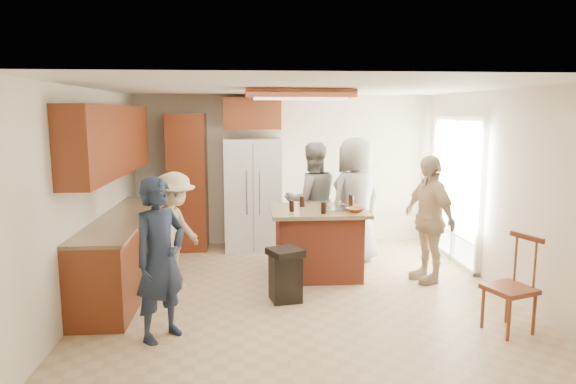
{
  "coord_description": "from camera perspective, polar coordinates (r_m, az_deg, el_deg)",
  "views": [
    {
      "loc": [
        -0.64,
        -6.12,
        2.22
      ],
      "look_at": [
        -0.09,
        0.71,
        1.15
      ],
      "focal_mm": 32.0,
      "sensor_mm": 36.0,
      "label": 1
    }
  ],
  "objects": [
    {
      "name": "person_front_left",
      "position": [
        5.17,
        -14.01,
        -7.24
      ],
      "size": [
        0.71,
        0.72,
        1.61
      ],
      "primitive_type": "imported",
      "rotation": [
        0.0,
        0.0,
        0.84
      ],
      "color": "#1B2437",
      "rests_on": "ground"
    },
    {
      "name": "person_counter",
      "position": [
        6.52,
        -12.54,
        -4.39
      ],
      "size": [
        0.81,
        1.07,
        1.5
      ],
      "primitive_type": "imported",
      "rotation": [
        0.0,
        0.0,
        1.15
      ],
      "color": "tan",
      "rests_on": "ground"
    },
    {
      "name": "person_side_right",
      "position": [
        6.97,
        15.34,
        -2.9
      ],
      "size": [
        0.75,
        1.08,
        1.67
      ],
      "primitive_type": "imported",
      "rotation": [
        0.0,
        0.0,
        -1.29
      ],
      "color": "tan",
      "rests_on": "ground"
    },
    {
      "name": "trash_bin",
      "position": [
        6.15,
        -0.3,
        -9.13
      ],
      "size": [
        0.48,
        0.48,
        0.63
      ],
      "color": "black",
      "rests_on": "ground"
    },
    {
      "name": "room_shell",
      "position": [
        9.34,
        27.96,
        -0.5
      ],
      "size": [
        8.0,
        5.2,
        5.0
      ],
      "color": "tan",
      "rests_on": "ground"
    },
    {
      "name": "person_behind_left",
      "position": [
        7.78,
        2.71,
        -0.99
      ],
      "size": [
        0.93,
        0.65,
        1.77
      ],
      "primitive_type": "imported",
      "rotation": [
        0.0,
        0.0,
        3.28
      ],
      "color": "gray",
      "rests_on": "ground"
    },
    {
      "name": "left_cabinetry",
      "position": [
        6.83,
        -18.09,
        -2.23
      ],
      "size": [
        0.64,
        3.0,
        2.3
      ],
      "color": "maroon",
      "rests_on": "ground"
    },
    {
      "name": "island_items",
      "position": [
        6.84,
        5.28,
        -1.7
      ],
      "size": [
        1.0,
        0.64,
        0.15
      ],
      "color": "silver",
      "rests_on": "kitchen_island"
    },
    {
      "name": "back_wall_units",
      "position": [
        8.39,
        -9.31,
        3.01
      ],
      "size": [
        1.8,
        0.6,
        2.45
      ],
      "color": "maroon",
      "rests_on": "ground"
    },
    {
      "name": "spindle_chair",
      "position": [
        5.74,
        23.54,
        -9.8
      ],
      "size": [
        0.53,
        0.53,
        0.99
      ],
      "color": "maroon",
      "rests_on": "ground"
    },
    {
      "name": "refrigerator",
      "position": [
        8.34,
        -3.91,
        -0.24
      ],
      "size": [
        0.9,
        0.76,
        1.8
      ],
      "color": "white",
      "rests_on": "ground"
    },
    {
      "name": "person_behind_right",
      "position": [
        7.58,
        7.51,
        -0.98
      ],
      "size": [
        1.09,
        0.97,
        1.86
      ],
      "primitive_type": "imported",
      "rotation": [
        0.0,
        0.0,
        3.68
      ],
      "color": "gray",
      "rests_on": "ground"
    },
    {
      "name": "kitchen_island",
      "position": [
        7.01,
        3.34,
        -5.55
      ],
      "size": [
        1.28,
        1.03,
        0.93
      ],
      "color": "#A3412A",
      "rests_on": "ground"
    }
  ]
}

